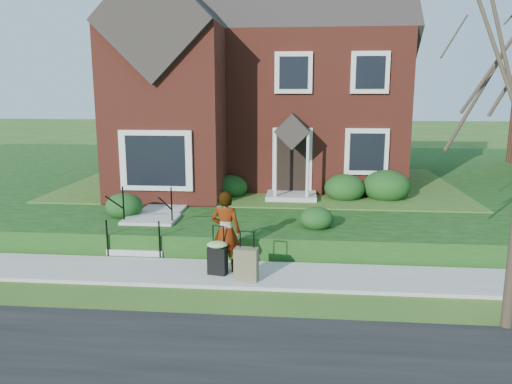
# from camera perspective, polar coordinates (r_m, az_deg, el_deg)

# --- Properties ---
(ground) EXTENTS (120.00, 120.00, 0.00)m
(ground) POSITION_cam_1_polar(r_m,az_deg,el_deg) (11.25, -2.89, -9.54)
(ground) COLOR #2D5119
(ground) RESTS_ON ground
(sidewalk) EXTENTS (60.00, 1.60, 0.08)m
(sidewalk) POSITION_cam_1_polar(r_m,az_deg,el_deg) (11.24, -2.90, -9.35)
(sidewalk) COLOR #9E9B93
(sidewalk) RESTS_ON ground
(terrace) EXTENTS (44.00, 20.00, 0.60)m
(terrace) POSITION_cam_1_polar(r_m,az_deg,el_deg) (21.75, 11.80, 1.36)
(terrace) COLOR #12340E
(terrace) RESTS_ON ground
(walkway) EXTENTS (1.20, 6.00, 0.06)m
(walkway) POSITION_cam_1_polar(r_m,az_deg,el_deg) (16.27, -9.12, -0.73)
(walkway) COLOR #9E9B93
(walkway) RESTS_ON terrace
(main_house) EXTENTS (10.40, 10.20, 9.40)m
(main_house) POSITION_cam_1_polar(r_m,az_deg,el_deg) (20.11, 0.40, 14.99)
(main_house) COLOR maroon
(main_house) RESTS_ON terrace
(front_steps) EXTENTS (1.40, 2.02, 1.50)m
(front_steps) POSITION_cam_1_polar(r_m,az_deg,el_deg) (13.37, -12.46, -4.23)
(front_steps) COLOR #9E9B93
(front_steps) RESTS_ON ground
(foundation_shrubs) EXTENTS (9.72, 4.84, 1.05)m
(foundation_shrubs) POSITION_cam_1_polar(r_m,az_deg,el_deg) (15.81, 2.39, 0.61)
(foundation_shrubs) COLOR black
(foundation_shrubs) RESTS_ON terrace
(woman) EXTENTS (0.70, 0.50, 1.82)m
(woman) POSITION_cam_1_polar(r_m,az_deg,el_deg) (11.07, -3.47, -4.50)
(woman) COLOR #999999
(woman) RESTS_ON sidewalk
(suitcase_black) EXTENTS (0.52, 0.45, 1.09)m
(suitcase_black) POSITION_cam_1_polar(r_m,az_deg,el_deg) (11.00, -4.43, -7.26)
(suitcase_black) COLOR black
(suitcase_black) RESTS_ON sidewalk
(suitcase_olive) EXTENTS (0.52, 0.33, 1.07)m
(suitcase_olive) POSITION_cam_1_polar(r_m,az_deg,el_deg) (10.65, -1.12, -8.25)
(suitcase_olive) COLOR brown
(suitcase_olive) RESTS_ON sidewalk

